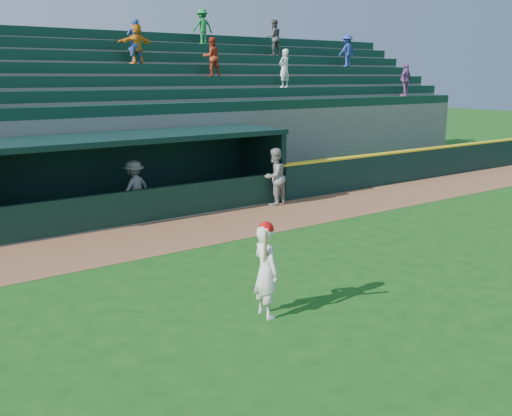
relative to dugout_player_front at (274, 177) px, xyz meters
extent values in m
plane|color=#164B12|center=(-4.06, -6.21, -0.94)|extent=(120.00, 120.00, 0.00)
cube|color=brown|center=(-4.06, -1.31, -0.94)|extent=(40.00, 3.00, 0.01)
cube|color=black|center=(8.19, 0.34, -0.34)|extent=(15.50, 0.30, 1.20)
cube|color=yellow|center=(8.19, 0.34, 0.29)|extent=(15.50, 0.32, 0.06)
imported|color=#969691|center=(0.00, 0.00, 0.00)|extent=(1.08, 0.95, 1.89)
imported|color=#9F9F9A|center=(-4.37, 1.29, -0.09)|extent=(1.25, 0.98, 1.71)
cube|color=slate|center=(-4.06, 1.49, -0.92)|extent=(9.00, 2.60, 0.04)
cube|color=black|center=(0.54, 1.49, 0.21)|extent=(0.20, 2.60, 2.30)
cube|color=black|center=(-4.06, 2.79, 0.21)|extent=(9.40, 0.20, 2.30)
cube|color=black|center=(-4.06, 1.49, 1.44)|extent=(9.40, 2.80, 0.16)
cube|color=black|center=(-4.06, 0.27, -0.44)|extent=(9.00, 0.16, 1.00)
cube|color=brown|center=(-4.06, 2.29, -0.69)|extent=(8.40, 0.45, 0.10)
cube|color=slate|center=(-4.06, 3.31, 0.51)|extent=(34.00, 0.85, 2.91)
cube|color=#0F3828|center=(-4.06, 3.19, 2.15)|extent=(34.00, 0.60, 0.36)
cube|color=slate|center=(-4.06, 4.16, 0.74)|extent=(34.00, 0.85, 3.36)
cube|color=#0F3828|center=(-4.06, 4.04, 2.60)|extent=(34.00, 0.60, 0.36)
cube|color=slate|center=(-4.06, 5.01, 0.96)|extent=(34.00, 0.85, 3.81)
cube|color=#0F3828|center=(-4.06, 4.89, 3.05)|extent=(34.00, 0.60, 0.36)
cube|color=slate|center=(-4.06, 5.86, 1.19)|extent=(34.00, 0.85, 4.26)
cube|color=#0F3828|center=(-4.06, 5.74, 3.50)|extent=(34.00, 0.60, 0.36)
cube|color=slate|center=(-4.06, 6.71, 1.41)|extent=(34.00, 0.85, 4.71)
cube|color=#0F3828|center=(-4.06, 6.59, 3.95)|extent=(34.00, 0.60, 0.36)
cube|color=slate|center=(-4.06, 7.56, 1.64)|extent=(34.00, 0.85, 5.16)
cube|color=#0F3828|center=(-4.06, 7.44, 4.40)|extent=(34.00, 0.60, 0.36)
cube|color=slate|center=(-4.06, 8.41, 1.86)|extent=(34.00, 0.85, 5.61)
cube|color=#0F3828|center=(-4.06, 8.29, 4.85)|extent=(34.00, 0.60, 0.36)
cube|color=slate|center=(-4.06, 8.99, 1.86)|extent=(34.50, 0.30, 5.61)
imported|color=navy|center=(-2.14, 5.76, 4.48)|extent=(0.60, 0.40, 1.61)
imported|color=#474747|center=(4.98, 6.61, 4.92)|extent=(0.84, 0.70, 1.59)
imported|color=#1C7E35|center=(1.77, 7.46, 5.31)|extent=(0.96, 0.57, 1.46)
imported|color=#8D5795|center=(10.09, 3.21, 3.08)|extent=(0.93, 0.54, 1.50)
imported|color=orange|center=(-2.08, 5.76, 4.42)|extent=(1.41, 0.57, 1.48)
imported|color=white|center=(3.59, 4.06, 3.54)|extent=(0.62, 0.48, 1.53)
imported|color=#AC301A|center=(0.66, 4.91, 3.96)|extent=(0.77, 0.63, 1.47)
imported|color=#273A91|center=(8.77, 5.76, 4.42)|extent=(0.96, 0.56, 1.48)
imported|color=white|center=(-5.61, -7.08, -0.11)|extent=(0.44, 0.64, 1.67)
sphere|color=#BF0C0A|center=(-5.61, -7.08, 0.66)|extent=(0.27, 0.27, 0.27)
cylinder|color=#D3BD87|center=(-5.79, -7.30, 0.43)|extent=(0.32, 0.45, 0.76)
camera|label=1|loc=(-11.28, -14.68, 3.23)|focal=40.00mm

